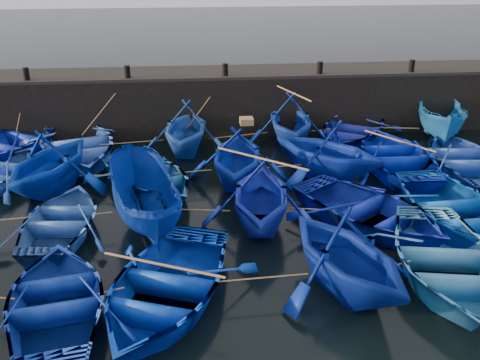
{
  "coord_description": "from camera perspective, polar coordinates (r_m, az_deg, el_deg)",
  "views": [
    {
      "loc": [
        -1.51,
        -12.41,
        7.69
      ],
      "look_at": [
        0.0,
        3.2,
        0.7
      ],
      "focal_mm": 40.0,
      "sensor_mm": 36.0,
      "label": 1
    }
  ],
  "objects": [
    {
      "name": "ground",
      "position": [
        14.68,
        1.21,
        -7.58
      ],
      "size": [
        120.0,
        120.0,
        0.0
      ],
      "primitive_type": "plane",
      "color": "black",
      "rests_on": "ground"
    },
    {
      "name": "quay_wall",
      "position": [
        23.85,
        -1.71,
        8.35
      ],
      "size": [
        26.0,
        2.5,
        2.5
      ],
      "primitive_type": "cube",
      "color": "black",
      "rests_on": "ground"
    },
    {
      "name": "quay_top",
      "position": [
        23.53,
        -1.75,
        11.42
      ],
      "size": [
        26.0,
        2.5,
        0.12
      ],
      "primitive_type": "cube",
      "color": "black",
      "rests_on": "quay_wall"
    },
    {
      "name": "bollard_0",
      "position": [
        23.45,
        -21.84,
        10.47
      ],
      "size": [
        0.24,
        0.24,
        0.5
      ],
      "primitive_type": "cylinder",
      "color": "black",
      "rests_on": "quay_top"
    },
    {
      "name": "bollard_1",
      "position": [
        22.67,
        -11.93,
        11.24
      ],
      "size": [
        0.24,
        0.24,
        0.5
      ],
      "primitive_type": "cylinder",
      "color": "black",
      "rests_on": "quay_top"
    },
    {
      "name": "bollard_2",
      "position": [
        22.58,
        -1.6,
        11.69
      ],
      "size": [
        0.24,
        0.24,
        0.5
      ],
      "primitive_type": "cylinder",
      "color": "black",
      "rests_on": "quay_top"
    },
    {
      "name": "bollard_3",
      "position": [
        23.2,
        8.52,
        11.77
      ],
      "size": [
        0.24,
        0.24,
        0.5
      ],
      "primitive_type": "cylinder",
      "color": "black",
      "rests_on": "quay_top"
    },
    {
      "name": "bollard_4",
      "position": [
        24.46,
        17.86,
        11.53
      ],
      "size": [
        0.24,
        0.24,
        0.5
      ],
      "primitive_type": "cylinder",
      "color": "black",
      "rests_on": "quay_top"
    },
    {
      "name": "boat_0",
      "position": [
        22.68,
        -23.57,
        3.67
      ],
      "size": [
        6.28,
        6.72,
        1.13
      ],
      "primitive_type": "imported",
      "rotation": [
        0.0,
        0.0,
        2.56
      ],
      "color": "#081BA4",
      "rests_on": "ground"
    },
    {
      "name": "boat_1",
      "position": [
        21.47,
        -17.07,
        3.67
      ],
      "size": [
        5.76,
        6.82,
        1.21
      ],
      "primitive_type": "imported",
      "rotation": [
        0.0,
        0.0,
        0.32
      ],
      "color": "blue",
      "rests_on": "ground"
    },
    {
      "name": "boat_2",
      "position": [
        21.17,
        -5.8,
        5.63
      ],
      "size": [
        3.94,
        4.42,
        2.11
      ],
      "primitive_type": "imported",
      "rotation": [
        0.0,
        0.0,
        -0.13
      ],
      "color": "#1948A4",
      "rests_on": "ground"
    },
    {
      "name": "boat_3",
      "position": [
        22.01,
        5.37,
        6.48
      ],
      "size": [
        3.86,
        4.39,
        2.18
      ],
      "primitive_type": "imported",
      "rotation": [
        0.0,
        0.0,
        -0.07
      ],
      "color": "#1035A2",
      "rests_on": "ground"
    },
    {
      "name": "boat_4",
      "position": [
        23.01,
        11.86,
        5.38
      ],
      "size": [
        5.8,
        6.27,
        1.06
      ],
      "primitive_type": "imported",
      "rotation": [
        0.0,
        0.0,
        -0.56
      ],
      "color": "navy",
      "rests_on": "ground"
    },
    {
      "name": "boat_5",
      "position": [
        24.01,
        20.66,
        6.04
      ],
      "size": [
        3.1,
        4.97,
        1.8
      ],
      "primitive_type": "imported",
      "rotation": [
        0.0,
        0.0,
        -0.31
      ],
      "color": "#155F9D",
      "rests_on": "ground"
    },
    {
      "name": "boat_7",
      "position": [
        18.7,
        -19.66,
        1.97
      ],
      "size": [
        4.94,
        5.27,
        2.23
      ],
      "primitive_type": "imported",
      "rotation": [
        0.0,
        0.0,
        2.77
      ],
      "color": "#002992",
      "rests_on": "ground"
    },
    {
      "name": "boat_8",
      "position": [
        18.26,
        -9.8,
        0.44
      ],
      "size": [
        5.4,
        5.82,
        0.98
      ],
      "primitive_type": "imported",
      "rotation": [
        0.0,
        0.0,
        0.56
      ],
      "color": "#19568F",
      "rests_on": "ground"
    },
    {
      "name": "boat_9",
      "position": [
        18.21,
        -0.26,
        2.73
      ],
      "size": [
        4.06,
        4.54,
        2.15
      ],
      "primitive_type": "imported",
      "rotation": [
        0.0,
        0.0,
        3.0
      ],
      "color": "#06279C",
      "rests_on": "ground"
    },
    {
      "name": "boat_10",
      "position": [
        18.88,
        9.34,
        3.28
      ],
      "size": [
        5.54,
        5.5,
        2.21
      ],
      "primitive_type": "imported",
      "rotation": [
        0.0,
        0.0,
        3.97
      ],
      "color": "#062393",
      "rests_on": "ground"
    },
    {
      "name": "boat_11",
      "position": [
        20.4,
        16.39,
        2.51
      ],
      "size": [
        3.88,
        5.35,
        1.09
      ],
      "primitive_type": "imported",
      "rotation": [
        0.0,
        0.0,
        3.12
      ],
      "color": "#001AA6",
      "rests_on": "ground"
    },
    {
      "name": "boat_12",
      "position": [
        20.95,
        23.02,
        2.09
      ],
      "size": [
        4.24,
        5.58,
        1.09
      ],
      "primitive_type": "imported",
      "rotation": [
        0.0,
        0.0,
        3.05
      ],
      "color": "blue",
      "rests_on": "ground"
    },
    {
      "name": "boat_14",
      "position": [
        16.15,
        -18.44,
        -4.0
      ],
      "size": [
        3.33,
        4.45,
        0.88
      ],
      "primitive_type": "imported",
      "rotation": [
        0.0,
        0.0,
        3.07
      ],
      "color": "#285199",
      "rests_on": "ground"
    },
    {
      "name": "boat_15",
      "position": [
        15.64,
        -10.27,
        -2.03
      ],
      "size": [
        2.86,
        5.06,
        1.85
      ],
      "primitive_type": "imported",
      "rotation": [
        0.0,
        0.0,
        3.38
      ],
      "color": "navy",
      "rests_on": "ground"
    },
    {
      "name": "boat_16",
      "position": [
        15.42,
        2.23,
        -1.46
      ],
      "size": [
        4.01,
        4.48,
        2.12
      ],
      "primitive_type": "imported",
      "rotation": [
        0.0,
        0.0,
        -0.14
      ],
      "color": "#1024AB",
      "rests_on": "ground"
    },
    {
      "name": "boat_17",
      "position": [
        16.11,
        13.64,
        -3.15
      ],
      "size": [
        5.85,
        6.18,
        1.04
      ],
      "primitive_type": "imported",
      "rotation": [
        0.0,
        0.0,
        0.62
      ],
      "color": "#08198C",
      "rests_on": "ground"
    },
    {
      "name": "boat_18",
      "position": [
        16.92,
        21.88,
        -2.84
      ],
      "size": [
        4.03,
        5.43,
        1.08
      ],
      "primitive_type": "imported",
      "rotation": [
        0.0,
        0.0,
        0.06
      ],
      "color": "#033F9D",
      "rests_on": "ground"
    },
    {
      "name": "boat_21",
      "position": [
        12.76,
        -18.91,
        -11.95
      ],
      "size": [
        4.0,
        5.04,
        0.94
      ],
      "primitive_type": "imported",
      "rotation": [
        0.0,
        0.0,
        3.32
      ],
      "color": "navy",
      "rests_on": "ground"
    },
    {
      "name": "boat_22",
      "position": [
        12.52,
        -8.08,
        -11.11
      ],
      "size": [
        5.23,
        6.1,
        1.07
      ],
      "primitive_type": "imported",
      "rotation": [
        0.0,
        0.0,
        -0.36
      ],
      "color": "#032FAB",
      "rests_on": "ground"
    },
    {
      "name": "boat_23",
      "position": [
        12.8,
        11.32,
        -7.64
      ],
      "size": [
        4.79,
        5.1,
        2.14
      ],
      "primitive_type": "imported",
      "rotation": [
        0.0,
        0.0,
        0.39
      ],
      "color": "navy",
      "rests_on": "ground"
    },
    {
      "name": "boat_24",
      "position": [
        14.25,
        21.06,
        -7.87
      ],
      "size": [
        4.69,
        5.89,
        1.09
      ],
      "primitive_type": "imported",
      "rotation": [
        0.0,
        0.0,
        -0.19
      ],
      "color": "#327BC6",
      "rests_on": "ground"
    },
    {
      "name": "wooden_crate",
      "position": [
        17.84,
        0.7,
        6.31
      ],
      "size": [
        0.44,
        0.42,
        0.22
      ],
      "primitive_type": "cube",
      "color": "olive",
      "rests_on": "boat_9"
    },
    {
      "name": "mooring_ropes",
      "position": [
        18.69,
        -0.24,
        2.66
      ],
      "size": [
        17.62,
        11.99,
        2.1
      ],
      "color": "tan",
      "rests_on": "ground"
    },
    {
      "name": "loose_oars",
      "position": [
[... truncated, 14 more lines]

